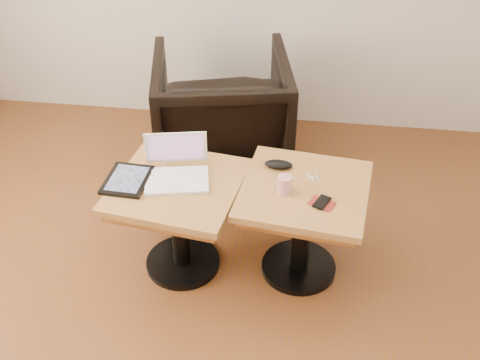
# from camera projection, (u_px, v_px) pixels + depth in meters

# --- Properties ---
(room_shell) EXTENTS (4.52, 4.52, 2.71)m
(room_shell) POSITION_uv_depth(u_px,v_px,m) (218.00, 111.00, 1.98)
(room_shell) COLOR brown
(room_shell) RESTS_ON ground
(side_table_left) EXTENTS (0.70, 0.70, 0.56)m
(side_table_left) POSITION_uv_depth(u_px,v_px,m) (179.00, 205.00, 3.06)
(side_table_left) COLOR black
(side_table_left) RESTS_ON ground
(side_table_right) EXTENTS (0.68, 0.68, 0.56)m
(side_table_right) POSITION_uv_depth(u_px,v_px,m) (303.00, 210.00, 3.03)
(side_table_right) COLOR black
(side_table_right) RESTS_ON ground
(laptop) EXTENTS (0.36, 0.33, 0.22)m
(laptop) POSITION_uv_depth(u_px,v_px,m) (177.00, 170.00, 3.00)
(laptop) COLOR white
(laptop) RESTS_ON side_table_left
(tablet) EXTENTS (0.22, 0.27, 0.02)m
(tablet) POSITION_uv_depth(u_px,v_px,m) (127.00, 180.00, 2.99)
(tablet) COLOR black
(tablet) RESTS_ON side_table_left
(charging_adapter) EXTENTS (0.04, 0.04, 0.02)m
(charging_adapter) POSITION_uv_depth(u_px,v_px,m) (153.00, 148.00, 3.21)
(charging_adapter) COLOR white
(charging_adapter) RESTS_ON side_table_left
(glasses_case) EXTENTS (0.15, 0.06, 0.05)m
(glasses_case) POSITION_uv_depth(u_px,v_px,m) (279.00, 165.00, 3.07)
(glasses_case) COLOR black
(glasses_case) RESTS_ON side_table_right
(striped_cup) EXTENTS (0.09, 0.09, 0.09)m
(striped_cup) POSITION_uv_depth(u_px,v_px,m) (284.00, 184.00, 2.90)
(striped_cup) COLOR #C3304D
(striped_cup) RESTS_ON side_table_right
(earbuds_tangle) EXTENTS (0.07, 0.05, 0.01)m
(earbuds_tangle) POSITION_uv_depth(u_px,v_px,m) (313.00, 177.00, 3.01)
(earbuds_tangle) COLOR white
(earbuds_tangle) RESTS_ON side_table_right
(phone_on_sleeve) EXTENTS (0.14, 0.12, 0.01)m
(phone_on_sleeve) POSITION_uv_depth(u_px,v_px,m) (322.00, 203.00, 2.84)
(phone_on_sleeve) COLOR maroon
(phone_on_sleeve) RESTS_ON side_table_right
(armchair) EXTENTS (0.99, 1.01, 0.78)m
(armchair) POSITION_uv_depth(u_px,v_px,m) (222.00, 113.00, 3.87)
(armchair) COLOR black
(armchair) RESTS_ON ground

